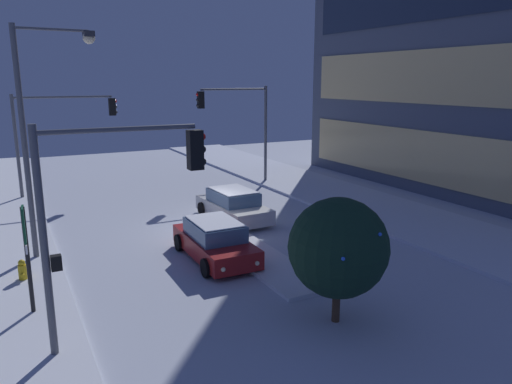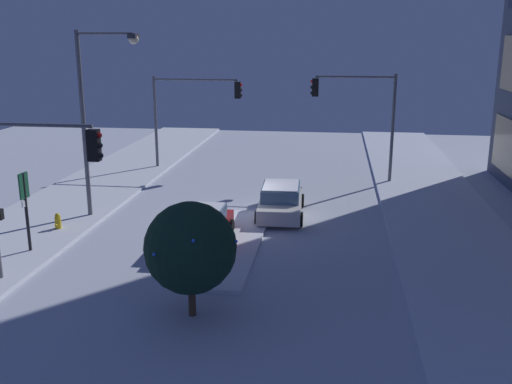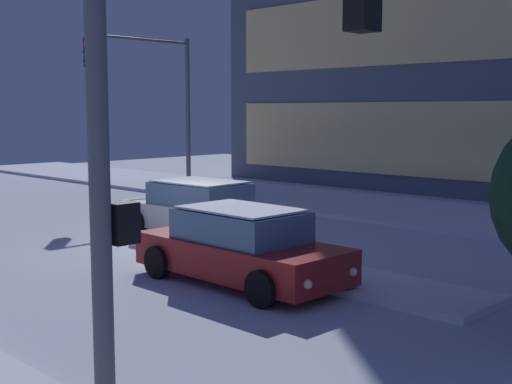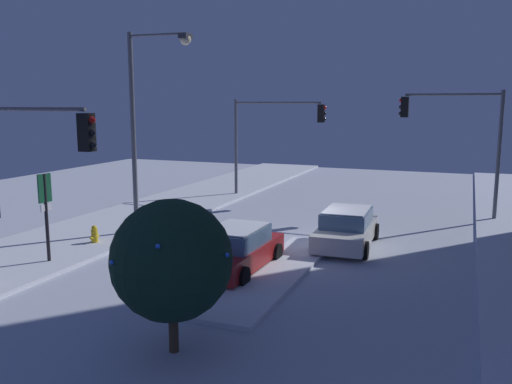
{
  "view_description": "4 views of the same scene",
  "coord_description": "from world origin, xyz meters",
  "px_view_note": "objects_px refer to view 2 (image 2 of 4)",
  "views": [
    {
      "loc": [
        19.55,
        -7.72,
        6.53
      ],
      "look_at": [
        2.24,
        1.21,
        2.05
      ],
      "focal_mm": 34.3,
      "sensor_mm": 36.0,
      "label": 1
    },
    {
      "loc": [
        25.0,
        3.97,
        8.05
      ],
      "look_at": [
        4.32,
        1.14,
        2.5
      ],
      "focal_mm": 40.71,
      "sensor_mm": 36.0,
      "label": 2
    },
    {
      "loc": [
        12.85,
        -10.28,
        3.37
      ],
      "look_at": [
        1.66,
        1.17,
        1.44
      ],
      "focal_mm": 47.57,
      "sensor_mm": 36.0,
      "label": 3
    },
    {
      "loc": [
        19.42,
        5.87,
        5.56
      ],
      "look_at": [
        2.07,
        -1.05,
        2.46
      ],
      "focal_mm": 37.58,
      "sensor_mm": 36.0,
      "label": 4
    }
  ],
  "objects_px": {
    "street_lamp_arched": "(97,100)",
    "parking_info_sign": "(25,202)",
    "car_near": "(201,228)",
    "traffic_light_corner_near_left": "(191,104)",
    "decorated_tree_median": "(190,248)",
    "car_far": "(281,201)",
    "traffic_light_corner_near_right": "(33,173)",
    "fire_hydrant": "(58,223)",
    "traffic_light_corner_far_left": "(360,107)"
  },
  "relations": [
    {
      "from": "traffic_light_corner_far_left",
      "to": "decorated_tree_median",
      "type": "relative_size",
      "value": 1.76
    },
    {
      "from": "fire_hydrant",
      "to": "parking_info_sign",
      "type": "bearing_deg",
      "value": 3.32
    },
    {
      "from": "car_far",
      "to": "traffic_light_corner_near_left",
      "type": "bearing_deg",
      "value": 32.87
    },
    {
      "from": "traffic_light_corner_near_left",
      "to": "parking_info_sign",
      "type": "relative_size",
      "value": 1.81
    },
    {
      "from": "car_far",
      "to": "street_lamp_arched",
      "type": "relative_size",
      "value": 0.57
    },
    {
      "from": "traffic_light_corner_near_right",
      "to": "street_lamp_arched",
      "type": "bearing_deg",
      "value": 96.4
    },
    {
      "from": "car_far",
      "to": "parking_info_sign",
      "type": "xyz_separation_m",
      "value": [
        6.24,
        -9.09,
        1.34
      ]
    },
    {
      "from": "traffic_light_corner_near_left",
      "to": "decorated_tree_median",
      "type": "distance_m",
      "value": 20.22
    },
    {
      "from": "traffic_light_corner_near_right",
      "to": "parking_info_sign",
      "type": "xyz_separation_m",
      "value": [
        -2.6,
        -1.91,
        -1.8
      ]
    },
    {
      "from": "traffic_light_corner_near_left",
      "to": "fire_hydrant",
      "type": "distance_m",
      "value": 13.56
    },
    {
      "from": "street_lamp_arched",
      "to": "parking_info_sign",
      "type": "distance_m",
      "value": 5.95
    },
    {
      "from": "traffic_light_corner_near_left",
      "to": "street_lamp_arched",
      "type": "xyz_separation_m",
      "value": [
        10.58,
        -1.56,
        1.27
      ]
    },
    {
      "from": "traffic_light_corner_far_left",
      "to": "street_lamp_arched",
      "type": "relative_size",
      "value": 0.74
    },
    {
      "from": "decorated_tree_median",
      "to": "parking_info_sign",
      "type": "bearing_deg",
      "value": -119.28
    },
    {
      "from": "car_far",
      "to": "traffic_light_corner_far_left",
      "type": "xyz_separation_m",
      "value": [
        -7.12,
        3.71,
        3.62
      ]
    },
    {
      "from": "parking_info_sign",
      "to": "traffic_light_corner_near_left",
      "type": "bearing_deg",
      "value": 84.21
    },
    {
      "from": "street_lamp_arched",
      "to": "traffic_light_corner_far_left",
      "type": "bearing_deg",
      "value": 32.65
    },
    {
      "from": "traffic_light_corner_far_left",
      "to": "fire_hydrant",
      "type": "relative_size",
      "value": 7.55
    },
    {
      "from": "car_near",
      "to": "decorated_tree_median",
      "type": "distance_m",
      "value": 6.26
    },
    {
      "from": "fire_hydrant",
      "to": "parking_info_sign",
      "type": "height_order",
      "value": "parking_info_sign"
    },
    {
      "from": "car_near",
      "to": "traffic_light_corner_near_left",
      "type": "height_order",
      "value": "traffic_light_corner_near_left"
    },
    {
      "from": "traffic_light_corner_near_right",
      "to": "decorated_tree_median",
      "type": "relative_size",
      "value": 1.6
    },
    {
      "from": "traffic_light_corner_near_right",
      "to": "street_lamp_arched",
      "type": "height_order",
      "value": "street_lamp_arched"
    },
    {
      "from": "car_near",
      "to": "traffic_light_corner_near_left",
      "type": "bearing_deg",
      "value": -164.19
    },
    {
      "from": "car_far",
      "to": "traffic_light_corner_far_left",
      "type": "distance_m",
      "value": 8.81
    },
    {
      "from": "parking_info_sign",
      "to": "fire_hydrant",
      "type": "bearing_deg",
      "value": 97.24
    },
    {
      "from": "traffic_light_corner_far_left",
      "to": "fire_hydrant",
      "type": "xyz_separation_m",
      "value": [
        10.71,
        -12.96,
        -3.93
      ]
    },
    {
      "from": "car_far",
      "to": "street_lamp_arched",
      "type": "xyz_separation_m",
      "value": [
        1.43,
        -8.01,
        4.68
      ]
    },
    {
      "from": "street_lamp_arched",
      "to": "decorated_tree_median",
      "type": "xyz_separation_m",
      "value": [
        8.97,
        6.35,
        -3.25
      ]
    },
    {
      "from": "traffic_light_corner_far_left",
      "to": "parking_info_sign",
      "type": "relative_size",
      "value": 1.93
    },
    {
      "from": "traffic_light_corner_near_right",
      "to": "traffic_light_corner_far_left",
      "type": "distance_m",
      "value": 19.34
    },
    {
      "from": "decorated_tree_median",
      "to": "car_far",
      "type": "bearing_deg",
      "value": 170.9
    },
    {
      "from": "car_near",
      "to": "traffic_light_corner_near_right",
      "type": "height_order",
      "value": "traffic_light_corner_near_right"
    },
    {
      "from": "traffic_light_corner_near_left",
      "to": "traffic_light_corner_near_right",
      "type": "height_order",
      "value": "traffic_light_corner_near_left"
    },
    {
      "from": "traffic_light_corner_near_left",
      "to": "fire_hydrant",
      "type": "bearing_deg",
      "value": -102.34
    },
    {
      "from": "street_lamp_arched",
      "to": "car_far",
      "type": "bearing_deg",
      "value": 6.69
    },
    {
      "from": "parking_info_sign",
      "to": "decorated_tree_median",
      "type": "distance_m",
      "value": 8.51
    },
    {
      "from": "traffic_light_corner_near_right",
      "to": "street_lamp_arched",
      "type": "relative_size",
      "value": 0.67
    },
    {
      "from": "traffic_light_corner_near_left",
      "to": "traffic_light_corner_far_left",
      "type": "distance_m",
      "value": 10.37
    },
    {
      "from": "traffic_light_corner_near_right",
      "to": "decorated_tree_median",
      "type": "distance_m",
      "value": 5.98
    },
    {
      "from": "car_near",
      "to": "fire_hydrant",
      "type": "distance_m",
      "value": 6.53
    },
    {
      "from": "car_far",
      "to": "traffic_light_corner_near_left",
      "type": "height_order",
      "value": "traffic_light_corner_near_left"
    },
    {
      "from": "street_lamp_arched",
      "to": "parking_info_sign",
      "type": "height_order",
      "value": "street_lamp_arched"
    },
    {
      "from": "fire_hydrant",
      "to": "decorated_tree_median",
      "type": "height_order",
      "value": "decorated_tree_median"
    },
    {
      "from": "traffic_light_corner_near_right",
      "to": "traffic_light_corner_far_left",
      "type": "bearing_deg",
      "value": 55.69
    },
    {
      "from": "fire_hydrant",
      "to": "decorated_tree_median",
      "type": "distance_m",
      "value": 10.34
    },
    {
      "from": "car_near",
      "to": "parking_info_sign",
      "type": "xyz_separation_m",
      "value": [
        1.83,
        -6.31,
        1.34
      ]
    },
    {
      "from": "fire_hydrant",
      "to": "parking_info_sign",
      "type": "relative_size",
      "value": 0.26
    },
    {
      "from": "car_near",
      "to": "traffic_light_corner_far_left",
      "type": "bearing_deg",
      "value": 151.25
    },
    {
      "from": "traffic_light_corner_near_left",
      "to": "car_near",
      "type": "bearing_deg",
      "value": -74.81
    }
  ]
}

